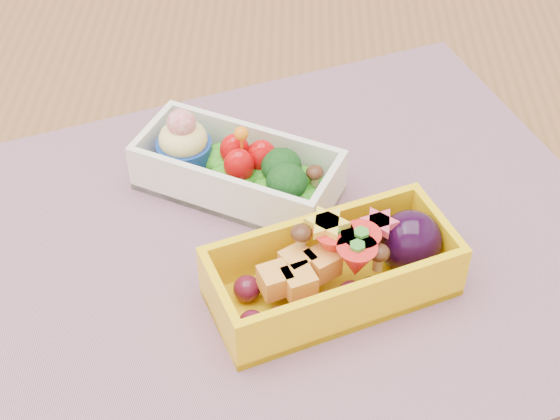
{
  "coord_description": "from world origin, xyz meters",
  "views": [
    {
      "loc": [
        0.05,
        -0.44,
        1.23
      ],
      "look_at": [
        0.04,
        0.02,
        0.79
      ],
      "focal_mm": 54.26,
      "sensor_mm": 36.0,
      "label": 1
    }
  ],
  "objects_px": {
    "placemat": "(270,250)",
    "bento_white": "(237,169)",
    "table": "(237,340)",
    "bento_yellow": "(338,269)"
  },
  "relations": [
    {
      "from": "placemat",
      "to": "bento_white",
      "type": "relative_size",
      "value": 3.03
    },
    {
      "from": "placemat",
      "to": "bento_white",
      "type": "height_order",
      "value": "bento_white"
    },
    {
      "from": "bento_white",
      "to": "bento_yellow",
      "type": "relative_size",
      "value": 0.92
    },
    {
      "from": "placemat",
      "to": "bento_yellow",
      "type": "xyz_separation_m",
      "value": [
        0.05,
        -0.04,
        0.03
      ]
    },
    {
      "from": "table",
      "to": "bento_yellow",
      "type": "relative_size",
      "value": 6.19
    },
    {
      "from": "bento_yellow",
      "to": "table",
      "type": "bearing_deg",
      "value": 133.53
    },
    {
      "from": "bento_white",
      "to": "table",
      "type": "bearing_deg",
      "value": -66.24
    },
    {
      "from": "table",
      "to": "bento_white",
      "type": "bearing_deg",
      "value": 90.39
    },
    {
      "from": "table",
      "to": "bento_white",
      "type": "height_order",
      "value": "bento_white"
    },
    {
      "from": "bento_white",
      "to": "bento_yellow",
      "type": "height_order",
      "value": "bento_white"
    }
  ]
}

